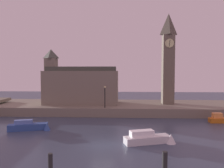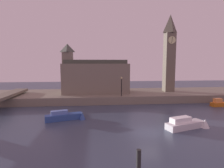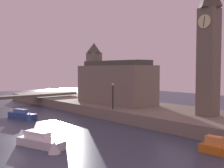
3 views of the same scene
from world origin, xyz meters
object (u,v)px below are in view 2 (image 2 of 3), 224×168
at_px(clock_tower, 169,52).
at_px(boat_patrol_orange, 221,103).
at_px(mooring_post_left, 139,163).
at_px(parliament_hall, 94,76).
at_px(streetlamp, 122,84).
at_px(boat_tour_blue, 67,116).
at_px(boat_ferry_white, 189,124).

distance_m(clock_tower, boat_patrol_orange, 14.52).
bearing_deg(clock_tower, mooring_post_left, -116.12).
distance_m(clock_tower, parliament_hall, 17.47).
relative_size(parliament_hall, boat_patrol_orange, 3.83).
relative_size(clock_tower, streetlamp, 4.56).
distance_m(clock_tower, boat_tour_blue, 26.72).
height_order(parliament_hall, streetlamp, parliament_hall).
height_order(mooring_post_left, boat_tour_blue, mooring_post_left).
xyz_separation_m(clock_tower, streetlamp, (-11.40, -5.25, -6.38)).
height_order(clock_tower, parliament_hall, clock_tower).
relative_size(parliament_hall, mooring_post_left, 7.37).
xyz_separation_m(clock_tower, boat_patrol_orange, (6.23, -8.84, -9.69)).
xyz_separation_m(parliament_hall, mooring_post_left, (3.16, -27.22, -4.05)).
height_order(clock_tower, boat_tour_blue, clock_tower).
bearing_deg(parliament_hall, mooring_post_left, -83.38).
distance_m(clock_tower, boat_ferry_white, 22.04).
bearing_deg(parliament_hall, clock_tower, 1.22).
xyz_separation_m(parliament_hall, streetlamp, (5.27, -4.90, -1.18)).
bearing_deg(boat_tour_blue, clock_tower, 35.40).
xyz_separation_m(streetlamp, mooring_post_left, (-2.12, -22.33, -2.87)).
distance_m(parliament_hall, boat_patrol_orange, 24.84).
height_order(streetlamp, boat_tour_blue, streetlamp).
bearing_deg(streetlamp, mooring_post_left, -95.42).
relative_size(boat_patrol_orange, boat_tour_blue, 0.64).
bearing_deg(boat_ferry_white, mooring_post_left, -134.01).
relative_size(clock_tower, parliament_hall, 1.22).
xyz_separation_m(boat_patrol_orange, boat_ferry_white, (-11.54, -10.23, 0.01)).
height_order(mooring_post_left, boat_ferry_white, mooring_post_left).
relative_size(streetlamp, boat_tour_blue, 0.65).
xyz_separation_m(mooring_post_left, boat_tour_blue, (-6.78, 13.15, -0.43)).
bearing_deg(clock_tower, parliament_hall, -178.78).
height_order(clock_tower, boat_patrol_orange, clock_tower).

